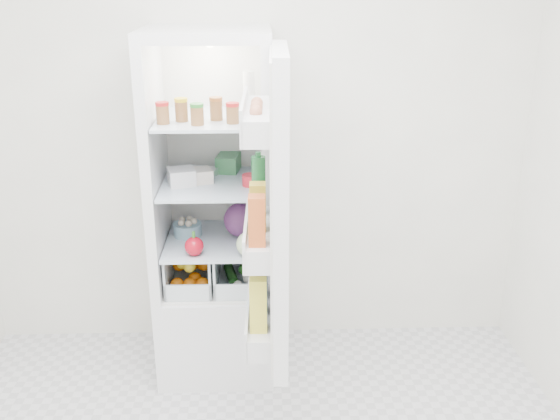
{
  "coord_description": "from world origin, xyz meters",
  "views": [
    {
      "loc": [
        0.05,
        -1.78,
        2.04
      ],
      "look_at": [
        0.13,
        0.95,
        0.99
      ],
      "focal_mm": 40.0,
      "sensor_mm": 36.0,
      "label": 1
    }
  ],
  "objects_px": {
    "red_cabbage": "(241,220)",
    "fridge_door": "(273,217)",
    "refrigerator": "(215,249)",
    "mushroom_bowl": "(188,229)"
  },
  "relations": [
    {
      "from": "refrigerator",
      "to": "fridge_door",
      "type": "height_order",
      "value": "refrigerator"
    },
    {
      "from": "refrigerator",
      "to": "mushroom_bowl",
      "type": "relative_size",
      "value": 12.33
    },
    {
      "from": "fridge_door",
      "to": "mushroom_bowl",
      "type": "bearing_deg",
      "value": 35.91
    },
    {
      "from": "refrigerator",
      "to": "fridge_door",
      "type": "xyz_separation_m",
      "value": [
        0.29,
        -0.64,
        0.43
      ]
    },
    {
      "from": "fridge_door",
      "to": "refrigerator",
      "type": "bearing_deg",
      "value": 25.99
    },
    {
      "from": "red_cabbage",
      "to": "mushroom_bowl",
      "type": "height_order",
      "value": "red_cabbage"
    },
    {
      "from": "mushroom_bowl",
      "to": "red_cabbage",
      "type": "bearing_deg",
      "value": -2.34
    },
    {
      "from": "red_cabbage",
      "to": "fridge_door",
      "type": "xyz_separation_m",
      "value": [
        0.15,
        -0.62,
        0.25
      ]
    },
    {
      "from": "refrigerator",
      "to": "mushroom_bowl",
      "type": "xyz_separation_m",
      "value": [
        -0.14,
        -0.01,
        0.12
      ]
    },
    {
      "from": "red_cabbage",
      "to": "fridge_door",
      "type": "distance_m",
      "value": 0.68
    }
  ]
}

